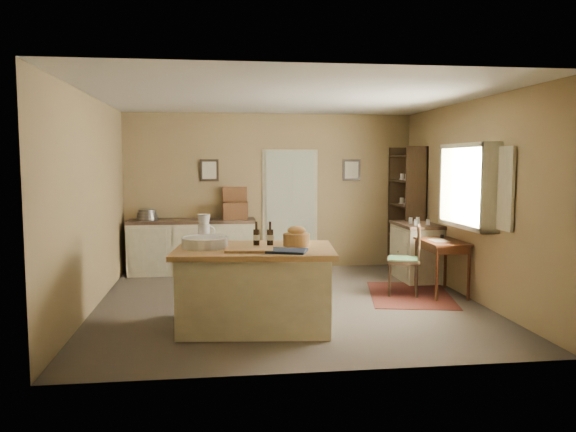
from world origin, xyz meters
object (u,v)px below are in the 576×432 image
object	(u,v)px
work_island	(254,285)
desk_chair	(403,261)
writing_desk	(442,248)
shelving_unit	(409,209)
right_cabinet	(416,251)
sideboard	(193,244)

from	to	relation	value
work_island	desk_chair	size ratio (longest dim) A/B	1.92
work_island	writing_desk	world-z (taller)	work_island
writing_desk	desk_chair	xyz separation A→B (m)	(-0.54, 0.04, -0.18)
writing_desk	shelving_unit	bearing A→B (deg)	85.10
shelving_unit	work_island	bearing A→B (deg)	-133.28
work_island	right_cabinet	xyz separation A→B (m)	(2.73, 2.27, -0.02)
desk_chair	writing_desk	bearing A→B (deg)	14.36
sideboard	desk_chair	xyz separation A→B (m)	(3.00, -1.97, 0.00)
shelving_unit	writing_desk	bearing A→B (deg)	-94.90
right_cabinet	shelving_unit	world-z (taller)	shelving_unit
work_island	sideboard	bearing A→B (deg)	109.97
desk_chair	sideboard	bearing A→B (deg)	165.17
sideboard	right_cabinet	bearing A→B (deg)	-15.60
work_island	writing_desk	distance (m)	3.01
work_island	shelving_unit	distance (m)	4.25
writing_desk	desk_chair	world-z (taller)	desk_chair
writing_desk	desk_chair	size ratio (longest dim) A/B	0.89
writing_desk	shelving_unit	size ratio (longest dim) A/B	0.41
sideboard	writing_desk	distance (m)	4.08
work_island	desk_chair	bearing A→B (deg)	36.62
sideboard	shelving_unit	xyz separation A→B (m)	(3.70, -0.20, 0.58)
desk_chair	shelving_unit	xyz separation A→B (m)	(0.70, 1.77, 0.57)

